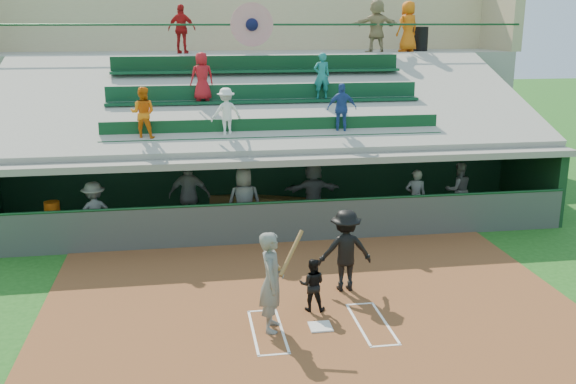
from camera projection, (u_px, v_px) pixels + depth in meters
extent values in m
plane|color=#1A5116|center=(320.00, 328.00, 12.36)|extent=(100.00, 100.00, 0.00)
cube|color=brown|center=(315.00, 316.00, 12.84)|extent=(11.00, 9.00, 0.02)
cube|color=silver|center=(320.00, 327.00, 12.35)|extent=(0.43, 0.43, 0.03)
cube|color=silver|center=(282.00, 330.00, 12.24)|extent=(0.05, 1.80, 0.01)
cube|color=white|center=(358.00, 324.00, 12.47)|extent=(0.05, 1.80, 0.01)
cube|color=white|center=(253.00, 332.00, 12.16)|extent=(0.05, 1.80, 0.01)
cube|color=white|center=(385.00, 322.00, 12.55)|extent=(0.05, 1.80, 0.01)
cube|color=white|center=(262.00, 311.00, 13.06)|extent=(0.60, 0.05, 0.01)
cube|color=white|center=(360.00, 304.00, 13.37)|extent=(0.60, 0.05, 0.01)
cube|color=silver|center=(274.00, 355.00, 11.34)|extent=(0.60, 0.05, 0.01)
cube|color=white|center=(386.00, 346.00, 11.65)|extent=(0.60, 0.05, 0.01)
cube|color=gray|center=(273.00, 222.00, 18.79)|extent=(16.00, 3.50, 0.04)
cube|color=gray|center=(249.00, 113.00, 24.64)|extent=(20.00, 3.00, 4.60)
cube|color=#454A46|center=(282.00, 223.00, 16.99)|extent=(16.00, 0.06, 1.10)
cylinder|color=#133E1F|center=(282.00, 202.00, 16.84)|extent=(16.00, 0.08, 0.08)
cube|color=#10311A|center=(265.00, 173.00, 20.18)|extent=(16.00, 0.25, 2.20)
cube|color=black|center=(530.00, 176.00, 19.73)|extent=(0.25, 3.50, 2.20)
cube|color=gray|center=(273.00, 149.00, 18.23)|extent=(16.40, 3.90, 0.18)
cube|color=gray|center=(259.00, 160.00, 21.84)|extent=(16.40, 3.50, 2.30)
cube|color=gray|center=(253.00, 119.00, 23.12)|extent=(16.40, 0.30, 4.60)
cube|color=gray|center=(264.00, 98.00, 19.67)|extent=(16.40, 6.51, 2.37)
cube|color=#0D3A1D|center=(275.00, 137.00, 17.59)|extent=(9.40, 0.42, 0.08)
cube|color=#0C381C|center=(274.00, 126.00, 17.71)|extent=(9.40, 0.06, 0.45)
cube|color=#0C3721|center=(266.00, 101.00, 19.21)|extent=(9.40, 0.42, 0.08)
cube|color=#0D3A21|center=(265.00, 92.00, 19.33)|extent=(9.40, 0.06, 0.45)
cube|color=#0D3C21|center=(259.00, 71.00, 20.82)|extent=(9.40, 0.42, 0.08)
cube|color=#0B3218|center=(258.00, 63.00, 20.95)|extent=(9.40, 0.06, 0.45)
imported|color=orange|center=(143.00, 113.00, 16.96)|extent=(0.76, 0.64, 1.37)
imported|color=silver|center=(226.00, 112.00, 17.30)|extent=(0.94, 0.69, 1.31)
imported|color=navy|center=(342.00, 108.00, 17.78)|extent=(0.86, 0.47, 1.38)
imported|color=#A4121A|center=(202.00, 77.00, 18.82)|extent=(0.78, 0.60, 1.42)
imported|color=#197272|center=(322.00, 76.00, 19.37)|extent=(0.51, 0.35, 1.37)
cylinder|color=#144022|center=(252.00, 25.00, 22.36)|extent=(20.00, 0.07, 0.07)
cylinder|color=red|center=(252.00, 25.00, 22.34)|extent=(1.50, 0.06, 1.50)
sphere|color=#0D1035|center=(252.00, 25.00, 22.31)|extent=(0.44, 0.44, 0.44)
cube|color=tan|center=(244.00, 8.00, 25.06)|extent=(20.00, 0.40, 3.20)
cube|color=tan|center=(501.00, 8.00, 25.15)|extent=(0.40, 3.00, 3.20)
imported|color=#5A5D58|center=(272.00, 281.00, 12.05)|extent=(0.60, 0.79, 1.95)
cylinder|color=olive|center=(291.00, 253.00, 11.81)|extent=(0.56, 0.54, 0.75)
sphere|color=olive|center=(278.00, 268.00, 12.01)|extent=(0.10, 0.10, 0.10)
imported|color=black|center=(312.00, 285.00, 12.97)|extent=(0.62, 0.53, 1.10)
imported|color=black|center=(345.00, 250.00, 13.89)|extent=(1.18, 0.70, 1.81)
cube|color=olive|center=(259.00, 203.00, 19.87)|extent=(13.61, 5.90, 0.44)
cube|color=white|center=(56.00, 229.00, 16.99)|extent=(0.87, 0.70, 0.70)
cylinder|color=#CD550C|center=(52.00, 209.00, 16.87)|extent=(0.40, 0.40, 0.40)
imported|color=#5B5D58|center=(95.00, 213.00, 16.78)|extent=(1.21, 0.91, 1.66)
imported|color=#5C5F59|center=(190.00, 196.00, 17.82)|extent=(1.22, 0.67, 1.98)
imported|color=#565853|center=(244.00, 202.00, 17.42)|extent=(0.92, 0.60, 1.88)
imported|color=#535651|center=(313.00, 192.00, 18.63)|extent=(1.66, 0.57, 1.77)
imported|color=#5F615C|center=(415.00, 197.00, 18.36)|extent=(0.67, 0.52, 1.62)
imported|color=#5B5E58|center=(458.00, 190.00, 19.05)|extent=(0.83, 0.65, 1.66)
cylinder|color=black|center=(420.00, 39.00, 24.56)|extent=(0.61, 0.61, 0.91)
imported|color=red|center=(182.00, 29.00, 22.50)|extent=(1.07, 0.69, 1.69)
imported|color=orange|center=(408.00, 27.00, 23.75)|extent=(1.05, 0.88, 1.84)
imported|color=tan|center=(376.00, 26.00, 23.24)|extent=(1.79, 0.66, 1.90)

